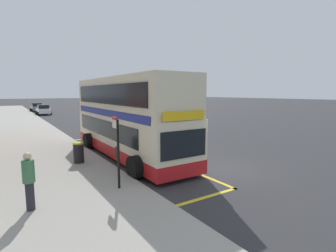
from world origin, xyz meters
name	(u,v)px	position (x,y,z in m)	size (l,w,h in m)	color
ground_plane	(69,116)	(0.00, 32.00, 0.00)	(260.00, 260.00, 0.00)	#333335
pavement_near	(15,118)	(-7.00, 32.00, 0.07)	(6.00, 76.00, 0.14)	#A39E93
double_decker_bus	(127,120)	(-2.46, 4.75, 2.06)	(3.18, 10.98, 4.40)	beige
bus_bay_markings	(127,156)	(-2.54, 4.55, 0.01)	(2.91, 13.69, 0.01)	yellow
bus_stop_sign	(117,146)	(-4.92, -0.03, 1.67)	(0.09, 0.51, 2.58)	black
parked_car_grey_kerbside	(37,107)	(-2.88, 45.66, 0.80)	(2.09, 4.20, 1.62)	slate
parked_car_white_far	(43,110)	(-2.80, 37.19, 0.80)	(2.09, 4.20, 1.62)	silver
pedestrian_waiting_near_sign	(29,179)	(-7.79, -0.33, 1.09)	(0.34, 0.34, 1.75)	#26262D
litter_bin	(79,152)	(-5.30, 4.18, 0.66)	(0.52, 0.52, 1.02)	black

